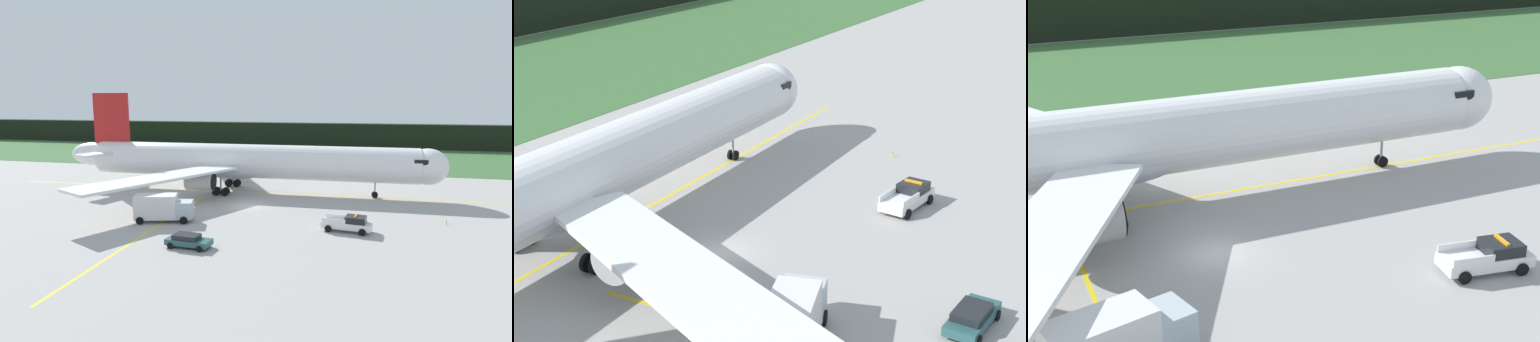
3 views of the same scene
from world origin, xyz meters
The scene contains 11 objects.
ground centered at (0.00, 0.00, 0.00)m, with size 320.00×320.00×0.00m, color #A4A19D.
grass_verge centered at (0.00, 51.98, 0.02)m, with size 320.00×44.82×0.04m, color #396534.
distant_tree_line centered at (0.00, 77.84, 3.61)m, with size 288.00×5.23×7.23m, color black.
taxiway_centerline_main centered at (-2.05, 9.02, 0.00)m, with size 80.63×0.30×0.01m, color yellow.
taxiway_centerline_spur centered at (-7.69, -14.03, 0.00)m, with size 34.34×0.30×0.01m, color yellow.
airliner centered at (-2.81, 9.01, 4.77)m, with size 60.07×50.50×15.40m.
ops_pickup_truck centered at (13.66, -8.38, 0.90)m, with size 5.61×2.95×1.94m.
catering_truck centered at (-7.93, -9.43, 1.74)m, with size 7.12×4.12×3.41m.
staff_car centered at (-1.55, -17.15, 0.70)m, with size 4.60×2.37×1.30m.
taxiway_edge_light_east centered at (24.63, -3.23, 0.25)m, with size 0.12×0.12×0.47m.
taxiway_edge_light_west centered at (-21.59, -3.23, 0.21)m, with size 0.12×0.12×0.39m.
Camera 1 is at (14.01, -54.48, 14.25)m, focal length 29.84 mm.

